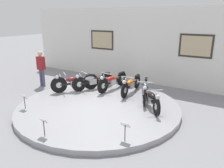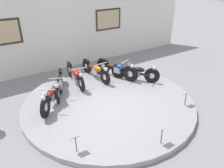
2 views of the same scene
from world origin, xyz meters
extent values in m
plane|color=gray|center=(0.00, 0.00, 0.00)|extent=(60.00, 60.00, 0.00)
cylinder|color=#99999E|center=(0.00, 0.00, 0.08)|extent=(5.76, 5.76, 0.17)
cube|color=white|center=(0.00, 3.96, 1.81)|extent=(14.00, 0.20, 3.62)
cube|color=#2D2823|center=(-2.40, 3.85, 1.99)|extent=(1.40, 0.02, 1.00)
cube|color=#C6B289|center=(-2.40, 3.85, 1.99)|extent=(1.24, 0.02, 0.84)
cube|color=#2D2823|center=(2.40, 3.85, 1.99)|extent=(1.40, 0.02, 1.00)
cube|color=#C6B289|center=(2.40, 3.85, 1.99)|extent=(1.24, 0.02, 0.84)
cylinder|color=black|center=(-2.09, 0.17, 0.51)|extent=(0.46, 0.57, 0.68)
cylinder|color=silver|center=(-2.09, 0.17, 0.51)|extent=(0.20, 0.23, 0.24)
cylinder|color=black|center=(-1.26, 1.24, 0.51)|extent=(0.46, 0.57, 0.68)
cylinder|color=silver|center=(-1.26, 1.24, 0.51)|extent=(0.20, 0.23, 0.24)
cube|color=black|center=(-1.68, 0.71, 0.51)|extent=(0.82, 1.02, 0.07)
cube|color=silver|center=(-1.70, 0.67, 0.53)|extent=(0.35, 0.38, 0.24)
ellipsoid|color=maroon|center=(-1.76, 0.60, 0.69)|extent=(0.47, 0.51, 0.20)
cube|color=#472D1E|center=(-1.54, 0.88, 0.65)|extent=(0.35, 0.38, 0.07)
cube|color=black|center=(-1.26, 1.24, 0.79)|extent=(0.30, 0.35, 0.06)
cylinder|color=silver|center=(-2.00, 0.29, 0.71)|extent=(0.19, 0.22, 0.54)
cylinder|color=silver|center=(-1.93, 0.38, 0.97)|extent=(0.44, 0.36, 0.03)
sphere|color=silver|center=(-2.13, 0.13, 0.85)|extent=(0.15, 0.15, 0.15)
cylinder|color=black|center=(-1.50, 0.74, 0.49)|extent=(0.32, 0.60, 0.63)
cylinder|color=silver|center=(-1.50, 0.74, 0.49)|extent=(0.15, 0.23, 0.22)
cylinder|color=black|center=(-0.93, 1.97, 0.49)|extent=(0.32, 0.60, 0.63)
cylinder|color=silver|center=(-0.93, 1.97, 0.49)|extent=(0.15, 0.23, 0.22)
cube|color=black|center=(-1.22, 1.35, 0.49)|extent=(0.58, 1.16, 0.07)
cube|color=silver|center=(-1.23, 1.32, 0.51)|extent=(0.32, 0.37, 0.24)
ellipsoid|color=#B2B5BA|center=(-1.28, 1.23, 0.67)|extent=(0.40, 0.53, 0.20)
cube|color=#472D1E|center=(-1.13, 1.55, 0.63)|extent=(0.32, 0.37, 0.07)
cube|color=black|center=(-0.93, 1.97, 0.75)|extent=(0.24, 0.37, 0.06)
cylinder|color=silver|center=(-1.44, 0.87, 0.69)|extent=(0.14, 0.25, 0.54)
cylinder|color=silver|center=(-1.39, 0.97, 0.95)|extent=(0.50, 0.26, 0.03)
sphere|color=silver|center=(-1.53, 0.69, 0.83)|extent=(0.15, 0.15, 0.15)
cylinder|color=black|center=(-0.51, 1.05, 0.49)|extent=(0.12, 0.65, 0.65)
cylinder|color=silver|center=(-0.51, 1.05, 0.49)|extent=(0.09, 0.23, 0.23)
cylinder|color=black|center=(-0.38, 2.40, 0.49)|extent=(0.12, 0.65, 0.65)
cylinder|color=silver|center=(-0.38, 2.40, 0.49)|extent=(0.09, 0.23, 0.23)
cube|color=black|center=(-0.44, 1.72, 0.49)|extent=(0.19, 1.24, 0.07)
cube|color=silver|center=(-0.45, 1.68, 0.51)|extent=(0.23, 0.34, 0.24)
ellipsoid|color=red|center=(-0.46, 1.58, 0.67)|extent=(0.27, 0.50, 0.20)
cube|color=#472D1E|center=(-0.42, 1.94, 0.63)|extent=(0.23, 0.34, 0.07)
cube|color=black|center=(-0.38, 2.40, 0.77)|extent=(0.14, 0.37, 0.06)
cylinder|color=silver|center=(-0.50, 1.20, 0.69)|extent=(0.07, 0.25, 0.54)
cylinder|color=silver|center=(-0.49, 1.31, 0.95)|extent=(0.54, 0.09, 0.03)
sphere|color=silver|center=(-0.52, 0.99, 0.83)|extent=(0.15, 0.15, 0.15)
cylinder|color=black|center=(0.50, 1.05, 0.48)|extent=(0.10, 0.63, 0.62)
cylinder|color=silver|center=(0.50, 1.05, 0.48)|extent=(0.08, 0.22, 0.22)
cylinder|color=black|center=(0.39, 2.40, 0.48)|extent=(0.10, 0.63, 0.62)
cylinder|color=silver|center=(0.39, 2.40, 0.48)|extent=(0.08, 0.22, 0.22)
cube|color=black|center=(0.44, 1.72, 0.48)|extent=(0.16, 1.24, 0.07)
cube|color=silver|center=(0.45, 1.68, 0.50)|extent=(0.22, 0.33, 0.24)
ellipsoid|color=#D16619|center=(0.45, 1.58, 0.66)|extent=(0.26, 0.50, 0.20)
cube|color=#472D1E|center=(0.43, 1.94, 0.62)|extent=(0.22, 0.33, 0.07)
cube|color=black|center=(0.39, 2.40, 0.74)|extent=(0.13, 0.37, 0.06)
cylinder|color=silver|center=(0.48, 1.20, 0.68)|extent=(0.06, 0.25, 0.54)
cylinder|color=silver|center=(0.48, 1.31, 0.94)|extent=(0.54, 0.07, 0.03)
sphere|color=silver|center=(0.50, 0.99, 0.82)|extent=(0.15, 0.15, 0.15)
cylinder|color=black|center=(1.46, 0.72, 0.50)|extent=(0.29, 0.64, 0.66)
cylinder|color=silver|center=(1.46, 0.72, 0.50)|extent=(0.14, 0.24, 0.23)
cylinder|color=black|center=(0.98, 1.98, 0.50)|extent=(0.29, 0.64, 0.66)
cylinder|color=silver|center=(0.98, 1.98, 0.50)|extent=(0.14, 0.24, 0.23)
cube|color=black|center=(1.22, 1.35, 0.50)|extent=(0.51, 1.19, 0.07)
cube|color=silver|center=(1.23, 1.32, 0.52)|extent=(0.30, 0.37, 0.24)
ellipsoid|color=navy|center=(1.27, 1.22, 0.68)|extent=(0.38, 0.53, 0.20)
cube|color=#472D1E|center=(1.14, 1.56, 0.64)|extent=(0.30, 0.37, 0.07)
cube|color=black|center=(0.98, 1.98, 0.78)|extent=(0.22, 0.37, 0.06)
cylinder|color=silver|center=(1.40, 0.86, 0.70)|extent=(0.13, 0.25, 0.54)
cylinder|color=silver|center=(1.37, 0.96, 0.96)|extent=(0.52, 0.22, 0.03)
sphere|color=silver|center=(1.48, 0.67, 0.84)|extent=(0.15, 0.15, 0.15)
cylinder|color=black|center=(2.10, 0.18, 0.47)|extent=(0.42, 0.51, 0.61)
cylinder|color=silver|center=(2.10, 0.18, 0.47)|extent=(0.18, 0.21, 0.21)
cylinder|color=black|center=(1.25, 1.23, 0.47)|extent=(0.42, 0.51, 0.61)
cylinder|color=silver|center=(1.25, 1.23, 0.47)|extent=(0.18, 0.21, 0.21)
cube|color=black|center=(1.68, 0.71, 0.47)|extent=(0.83, 1.01, 0.07)
cube|color=silver|center=(1.70, 0.67, 0.49)|extent=(0.36, 0.37, 0.24)
ellipsoid|color=black|center=(1.76, 0.60, 0.65)|extent=(0.47, 0.51, 0.20)
cube|color=#472D1E|center=(1.54, 0.88, 0.61)|extent=(0.36, 0.37, 0.07)
cube|color=black|center=(1.25, 1.23, 0.73)|extent=(0.30, 0.34, 0.06)
cylinder|color=silver|center=(2.01, 0.29, 0.67)|extent=(0.19, 0.22, 0.54)
cylinder|color=silver|center=(1.94, 0.38, 0.93)|extent=(0.44, 0.36, 0.03)
sphere|color=silver|center=(2.14, 0.13, 0.81)|extent=(0.15, 0.15, 0.15)
cylinder|color=#333338|center=(-1.93, -1.63, 0.38)|extent=(0.02, 0.02, 0.42)
cube|color=white|center=(-1.93, -1.63, 0.60)|extent=(0.26, 0.11, 0.15)
cylinder|color=#333338|center=(0.00, -2.53, 0.38)|extent=(0.02, 0.02, 0.42)
cube|color=white|center=(0.00, -2.53, 0.60)|extent=(0.26, 0.11, 0.15)
cylinder|color=#333338|center=(1.93, -1.63, 0.38)|extent=(0.02, 0.02, 0.42)
cube|color=white|center=(1.93, -1.63, 0.60)|extent=(0.26, 0.11, 0.15)
cylinder|color=#4C4C6B|center=(-3.89, 0.82, 0.41)|extent=(0.13, 0.13, 0.81)
cylinder|color=#4C4C6B|center=(-3.73, 0.82, 0.41)|extent=(0.13, 0.13, 0.81)
cube|color=maroon|center=(-3.81, 0.82, 1.12)|extent=(0.36, 0.22, 0.61)
sphere|color=beige|center=(-3.81, 0.82, 1.57)|extent=(0.22, 0.22, 0.22)
camera|label=1|loc=(4.19, -6.00, 3.19)|focal=35.00mm
camera|label=2|loc=(-3.35, -5.45, 4.07)|focal=35.00mm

